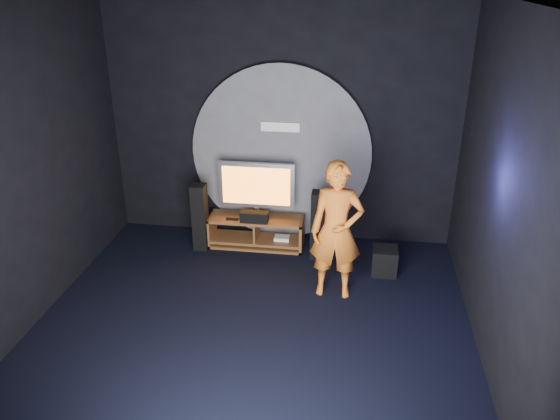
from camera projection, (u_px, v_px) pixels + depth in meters
The scene contains 15 objects.
floor at pixel (251, 331), 6.20m from camera, with size 5.00×5.00×0.00m, color black.
back_wall at pixel (281, 123), 7.74m from camera, with size 5.00×0.04×3.50m, color black.
front_wall at pixel (164, 344), 3.23m from camera, with size 5.00×0.04×3.50m, color black.
left_wall at pixel (17, 176), 5.81m from camera, with size 0.04×5.00×3.50m, color black.
right_wall at pixel (506, 202), 5.16m from camera, with size 0.04×5.00×3.50m, color black.
ceiling at pixel (242, 2), 4.76m from camera, with size 5.00×5.00×0.01m, color black.
wall_disc_panel at pixel (281, 154), 7.87m from camera, with size 2.60×0.11×2.60m.
media_console at pixel (257, 233), 8.01m from camera, with size 1.38×0.45×0.45m.
tv at pixel (256, 187), 7.78m from camera, with size 1.09×0.22×0.82m.
center_speaker at pixel (254, 217), 7.76m from camera, with size 0.40×0.15×0.15m, color black.
remote at pixel (232, 219), 7.84m from camera, with size 0.18×0.05×0.02m, color black.
tower_speaker_left at pixel (200, 217), 7.81m from camera, with size 0.20×0.22×0.99m, color black.
tower_speaker_right at pixel (318, 225), 7.58m from camera, with size 0.20×0.22×0.99m, color black.
subwoofer at pixel (384, 261), 7.30m from camera, with size 0.33×0.33×0.37m, color black.
player at pixel (337, 231), 6.57m from camera, with size 0.64×0.42×1.74m, color orange.
Camera 1 is at (1.05, -4.99, 3.80)m, focal length 35.00 mm.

